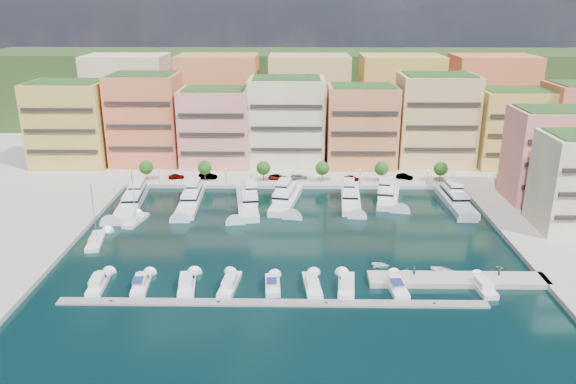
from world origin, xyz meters
The scene contains 59 objects.
ground centered at (0.00, 0.00, 0.00)m, with size 400.00×400.00×0.00m, color black.
north_quay centered at (0.00, 62.00, 0.00)m, with size 220.00×64.00×2.00m, color #9E998E.
hillside centered at (0.00, 110.00, 0.00)m, with size 240.00×40.00×58.00m, color #193415.
south_pontoon centered at (-3.00, -30.00, 0.00)m, with size 72.00×2.20×0.35m, color gray.
finger_pier centered at (30.00, -22.00, 0.00)m, with size 32.00×5.00×2.00m, color #9E998E.
apartment_0 centered at (-66.00, 49.99, 13.31)m, with size 22.00×16.50×24.80m.
apartment_1 centered at (-44.00, 51.99, 14.31)m, with size 20.00×16.50×26.80m.
apartment_2 centered at (-23.00, 49.99, 12.31)m, with size 20.00×15.50×22.80m.
apartment_3 centered at (-2.00, 51.99, 13.81)m, with size 22.00×16.50×25.80m.
apartment_4 centered at (20.00, 49.99, 12.81)m, with size 20.00×15.50×23.80m.
apartment_5 centered at (42.00, 51.99, 14.31)m, with size 22.00×16.50×26.80m.
apartment_6 centered at (64.00, 49.99, 12.31)m, with size 20.00×15.50×22.80m.
apartment_east_a centered at (62.00, 19.99, 12.31)m, with size 18.00×14.50×22.80m.
backblock_0 centered at (-55.00, 74.00, 16.00)m, with size 26.00×18.00×30.00m, color #F8E7BF.
backblock_1 centered at (-25.00, 74.00, 16.00)m, with size 26.00×18.00×30.00m, color #DA8C51.
backblock_2 centered at (5.00, 74.00, 16.00)m, with size 26.00×18.00×30.00m, color tan.
backblock_3 centered at (35.00, 74.00, 16.00)m, with size 26.00×18.00×30.00m, color gold.
backblock_4 centered at (65.00, 74.00, 16.00)m, with size 26.00×18.00×30.00m, color #DD6649.
tree_0 centered at (-40.00, 33.50, 4.74)m, with size 3.80×3.80×5.65m.
tree_1 centered at (-24.00, 33.50, 4.74)m, with size 3.80×3.80×5.65m.
tree_2 centered at (-8.00, 33.50, 4.74)m, with size 3.80×3.80×5.65m.
tree_3 centered at (8.00, 33.50, 4.74)m, with size 3.80×3.80×5.65m.
tree_4 centered at (24.00, 33.50, 4.74)m, with size 3.80×3.80×5.65m.
tree_5 centered at (40.00, 33.50, 4.74)m, with size 3.80×3.80×5.65m.
lamppost_0 centered at (-36.00, 31.20, 3.83)m, with size 0.30×0.30×4.20m.
lamppost_1 centered at (-18.00, 31.20, 3.83)m, with size 0.30×0.30×4.20m.
lamppost_2 centered at (0.00, 31.20, 3.83)m, with size 0.30×0.30×4.20m.
lamppost_3 centered at (18.00, 31.20, 3.83)m, with size 0.30×0.30×4.20m.
lamppost_4 centered at (36.00, 31.20, 3.83)m, with size 0.30×0.30×4.20m.
yacht_0 centered at (-39.63, 17.69, 1.21)m, with size 7.02×25.02×7.30m.
yacht_1 centered at (-25.22, 18.58, 1.09)m, with size 5.44×22.76×7.30m.
yacht_2 centered at (-11.20, 18.11, 1.21)m, with size 7.77×24.18×7.30m.
yacht_3 centered at (-1.62, 19.64, 1.21)m, with size 8.40×20.98×7.30m.
yacht_4 centered at (14.52, 19.92, 1.09)m, with size 5.80×19.97×7.30m.
yacht_5 centered at (24.19, 21.63, 1.21)m, with size 7.96×16.72×7.30m.
yacht_6 centered at (40.37, 19.22, 1.21)m, with size 5.77×21.52×7.30m.
cruiser_0 centered at (-33.95, -24.60, 0.55)m, with size 3.29×9.05×2.55m.
cruiser_1 centered at (-26.34, -24.61, 0.57)m, with size 3.27×8.56×2.66m.
cruiser_2 centered at (-18.27, -24.60, 0.55)m, with size 3.90×9.20×2.55m.
cruiser_3 centered at (-10.74, -24.60, 0.55)m, with size 3.59×9.37×2.55m.
cruiser_4 centered at (-3.14, -24.60, 0.57)m, with size 3.02×7.53×2.66m.
cruiser_5 centered at (3.83, -24.60, 0.55)m, with size 3.55×9.24×2.55m.
cruiser_6 centered at (9.82, -24.60, 0.55)m, with size 3.64×9.33×2.55m.
cruiser_7 centered at (18.55, -24.62, 0.57)m, with size 3.50×8.94×2.66m.
cruiser_9 centered at (33.63, -24.59, 0.55)m, with size 3.42×8.14×2.55m.
sailboat_1 centered at (-40.84, -5.87, 0.31)m, with size 4.42×10.49×13.20m.
sailboat_2 centered at (-35.62, 5.60, 0.32)m, with size 4.37×9.00×13.20m.
tender_3 centered at (39.39, -16.65, 0.37)m, with size 1.22×1.42×0.75m, color beige.
tender_0 centered at (17.06, -15.97, 0.35)m, with size 2.44×3.42×0.71m, color white.
tender_1 centered at (21.66, -18.51, 0.44)m, with size 1.44×1.67×0.88m, color beige.
tender_2 centered at (28.26, -18.09, 0.45)m, with size 3.13×4.38×0.91m, color white.
car_0 centered at (-32.32, 35.29, 1.73)m, with size 1.73×4.30×1.47m, color gray.
car_1 centered at (-23.58, 35.38, 1.84)m, with size 1.79×5.13×1.69m, color gray.
car_2 centered at (-4.02, 34.88, 1.72)m, with size 2.40×5.20×1.45m, color gray.
car_3 centered at (1.60, 35.49, 1.67)m, with size 1.89×4.64×1.35m, color gray.
car_4 centered at (16.13, 34.61, 1.71)m, with size 1.67×4.14×1.41m, color gray.
car_5 centered at (30.89, 35.97, 1.75)m, with size 1.59×4.56×1.50m, color gray.
person_0 centered at (22.25, -21.24, 1.90)m, with size 0.66×0.43×1.81m, color #25304A.
person_1 centered at (37.46, -21.13, 1.86)m, with size 0.83×0.65×1.71m, color #4B392D.
Camera 1 is at (0.91, -112.40, 48.17)m, focal length 35.00 mm.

